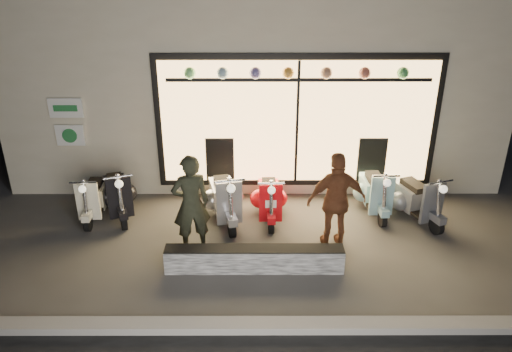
{
  "coord_description": "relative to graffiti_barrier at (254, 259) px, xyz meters",
  "views": [
    {
      "loc": [
        -0.01,
        -7.17,
        4.63
      ],
      "look_at": [
        0.01,
        0.6,
        1.05
      ],
      "focal_mm": 35.0,
      "sensor_mm": 36.0,
      "label": 1
    }
  ],
  "objects": [
    {
      "name": "scooter_red",
      "position": [
        0.28,
        1.78,
        0.17
      ],
      "size": [
        0.42,
        1.28,
        0.92
      ],
      "rotation": [
        0.0,
        0.0,
        0.03
      ],
      "color": "black",
      "rests_on": "ground"
    },
    {
      "name": "scooter_cream",
      "position": [
        -3.0,
        1.85,
        0.16
      ],
      "size": [
        0.44,
        1.26,
        0.9
      ],
      "rotation": [
        0.0,
        0.0,
        0.05
      ],
      "color": "black",
      "rests_on": "ground"
    },
    {
      "name": "scooter_black",
      "position": [
        -2.6,
        1.91,
        0.19
      ],
      "size": [
        0.76,
        1.35,
        0.98
      ],
      "rotation": [
        0.0,
        0.0,
        0.37
      ],
      "color": "black",
      "rests_on": "ground"
    },
    {
      "name": "ground",
      "position": [
        0.02,
        0.65,
        -0.2
      ],
      "size": [
        40.0,
        40.0,
        0.0
      ],
      "primitive_type": "plane",
      "color": "#383533",
      "rests_on": "ground"
    },
    {
      "name": "man",
      "position": [
        -1.02,
        0.61,
        0.65
      ],
      "size": [
        0.71,
        0.57,
        1.7
      ],
      "primitive_type": "imported",
      "rotation": [
        0.0,
        0.0,
        3.45
      ],
      "color": "black",
      "rests_on": "ground"
    },
    {
      "name": "scooter_silver",
      "position": [
        -0.56,
        1.71,
        0.21
      ],
      "size": [
        0.67,
        1.43,
        1.02
      ],
      "rotation": [
        0.0,
        0.0,
        0.23
      ],
      "color": "black",
      "rests_on": "ground"
    },
    {
      "name": "scooter_grey",
      "position": [
        2.97,
        1.73,
        0.18
      ],
      "size": [
        0.73,
        1.33,
        0.96
      ],
      "rotation": [
        0.0,
        0.0,
        0.34
      ],
      "color": "black",
      "rests_on": "ground"
    },
    {
      "name": "scooter_blue",
      "position": [
        2.3,
        2.03,
        0.18
      ],
      "size": [
        0.44,
        1.32,
        0.95
      ],
      "rotation": [
        0.0,
        0.0,
        0.04
      ],
      "color": "black",
      "rests_on": "ground"
    },
    {
      "name": "kerb",
      "position": [
        0.02,
        -1.35,
        -0.14
      ],
      "size": [
        40.0,
        0.25,
        0.12
      ],
      "primitive_type": "cube",
      "color": "slate",
      "rests_on": "ground"
    },
    {
      "name": "shop_building",
      "position": [
        0.02,
        5.63,
        1.9
      ],
      "size": [
        10.2,
        6.23,
        4.2
      ],
      "color": "beige",
      "rests_on": "ground"
    },
    {
      "name": "graffiti_barrier",
      "position": [
        0.0,
        0.0,
        0.0
      ],
      "size": [
        2.77,
        0.28,
        0.4
      ],
      "primitive_type": "cube",
      "color": "black",
      "rests_on": "ground"
    },
    {
      "name": "woman",
      "position": [
        1.35,
        0.73,
        0.64
      ],
      "size": [
        1.02,
        0.52,
        1.68
      ],
      "primitive_type": "imported",
      "rotation": [
        0.0,
        0.0,
        3.26
      ],
      "color": "brown",
      "rests_on": "ground"
    }
  ]
}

